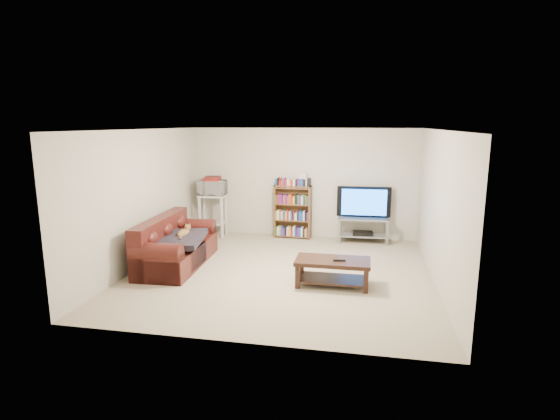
% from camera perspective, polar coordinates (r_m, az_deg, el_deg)
% --- Properties ---
extents(floor, '(5.00, 5.00, 0.00)m').
position_cam_1_polar(floor, '(7.55, 0.18, -8.08)').
color(floor, tan).
rests_on(floor, ground).
extents(ceiling, '(5.00, 5.00, 0.00)m').
position_cam_1_polar(ceiling, '(7.12, 0.19, 10.46)').
color(ceiling, white).
rests_on(ceiling, ground).
extents(wall_back, '(5.00, 0.00, 5.00)m').
position_cam_1_polar(wall_back, '(9.68, 2.93, 3.54)').
color(wall_back, beige).
rests_on(wall_back, ground).
extents(wall_front, '(5.00, 0.00, 5.00)m').
position_cam_1_polar(wall_front, '(4.86, -5.30, -4.32)').
color(wall_front, beige).
rests_on(wall_front, ground).
extents(wall_left, '(0.00, 5.00, 5.00)m').
position_cam_1_polar(wall_left, '(8.08, -17.53, 1.47)').
color(wall_left, beige).
rests_on(wall_left, ground).
extents(wall_right, '(0.00, 5.00, 5.00)m').
position_cam_1_polar(wall_right, '(7.21, 20.09, 0.18)').
color(wall_right, beige).
rests_on(wall_right, ground).
extents(sofa, '(0.96, 2.06, 0.86)m').
position_cam_1_polar(sofa, '(8.05, -13.74, -4.87)').
color(sofa, '#431511').
rests_on(sofa, floor).
extents(blanket, '(0.90, 1.10, 0.18)m').
position_cam_1_polar(blanket, '(7.81, -12.97, -3.75)').
color(blanket, '#242028').
rests_on(blanket, sofa).
extents(cat, '(0.24, 0.56, 0.17)m').
position_cam_1_polar(cat, '(7.96, -12.52, -3.00)').
color(cat, brown).
rests_on(cat, sofa).
extents(coffee_table, '(1.16, 0.58, 0.42)m').
position_cam_1_polar(coffee_table, '(6.91, 6.89, -7.45)').
color(coffee_table, black).
rests_on(coffee_table, floor).
extents(remote, '(0.19, 0.08, 0.02)m').
position_cam_1_polar(remote, '(6.82, 7.77, -6.53)').
color(remote, black).
rests_on(remote, coffee_table).
extents(tv_stand, '(1.07, 0.50, 0.53)m').
position_cam_1_polar(tv_stand, '(9.47, 10.79, -2.01)').
color(tv_stand, '#999EA3').
rests_on(tv_stand, floor).
extents(television, '(1.14, 0.18, 0.65)m').
position_cam_1_polar(television, '(9.37, 10.90, 0.96)').
color(television, black).
rests_on(television, tv_stand).
extents(dvd_player, '(0.43, 0.31, 0.06)m').
position_cam_1_polar(dvd_player, '(9.51, 10.75, -2.99)').
color(dvd_player, black).
rests_on(dvd_player, tv_stand).
extents(bookshelf, '(0.82, 0.29, 1.17)m').
position_cam_1_polar(bookshelf, '(9.61, 1.66, -0.10)').
color(bookshelf, brown).
rests_on(bookshelf, floor).
extents(shelf_clutter, '(0.60, 0.19, 0.28)m').
position_cam_1_polar(shelf_clutter, '(9.49, 2.29, 3.88)').
color(shelf_clutter, silver).
rests_on(shelf_clutter, bookshelf).
extents(microwave_stand, '(0.60, 0.45, 0.94)m').
position_cam_1_polar(microwave_stand, '(9.86, -8.73, 0.03)').
color(microwave_stand, silver).
rests_on(microwave_stand, floor).
extents(microwave, '(0.59, 0.41, 0.32)m').
position_cam_1_polar(microwave, '(9.77, -8.82, 2.89)').
color(microwave, silver).
rests_on(microwave, microwave_stand).
extents(game_boxes, '(0.35, 0.31, 0.05)m').
position_cam_1_polar(game_boxes, '(9.75, -8.85, 3.97)').
color(game_boxes, maroon).
rests_on(game_boxes, microwave).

